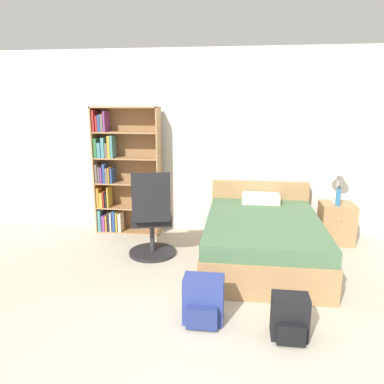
{
  "coord_description": "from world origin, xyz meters",
  "views": [
    {
      "loc": [
        0.09,
        -2.14,
        1.87
      ],
      "look_at": [
        -0.44,
        1.98,
        0.87
      ],
      "focal_mm": 35.0,
      "sensor_mm": 36.0,
      "label": 1
    }
  ],
  "objects_px": {
    "bookshelf": "(119,173)",
    "table_lamp": "(339,169)",
    "backpack_blue": "(203,301)",
    "bed": "(262,238)",
    "water_bottle": "(338,197)",
    "office_chair": "(152,220)",
    "nightstand": "(336,223)",
    "backpack_black": "(290,318)"
  },
  "relations": [
    {
      "from": "bookshelf",
      "to": "office_chair",
      "type": "xyz_separation_m",
      "value": [
        0.68,
        -0.89,
        -0.4
      ]
    },
    {
      "from": "bookshelf",
      "to": "bed",
      "type": "xyz_separation_m",
      "value": [
        2.01,
        -0.8,
        -0.6
      ]
    },
    {
      "from": "nightstand",
      "to": "water_bottle",
      "type": "bearing_deg",
      "value": -107.53
    },
    {
      "from": "table_lamp",
      "to": "backpack_blue",
      "type": "distance_m",
      "value": 2.81
    },
    {
      "from": "backpack_black",
      "to": "backpack_blue",
      "type": "distance_m",
      "value": 0.73
    },
    {
      "from": "office_chair",
      "to": "backpack_blue",
      "type": "distance_m",
      "value": 1.55
    },
    {
      "from": "water_bottle",
      "to": "table_lamp",
      "type": "bearing_deg",
      "value": 84.58
    },
    {
      "from": "office_chair",
      "to": "water_bottle",
      "type": "relative_size",
      "value": 4.26
    },
    {
      "from": "bookshelf",
      "to": "office_chair",
      "type": "relative_size",
      "value": 1.66
    },
    {
      "from": "office_chair",
      "to": "table_lamp",
      "type": "xyz_separation_m",
      "value": [
        2.35,
        0.85,
        0.53
      ]
    },
    {
      "from": "bed",
      "to": "backpack_blue",
      "type": "distance_m",
      "value": 1.52
    },
    {
      "from": "bookshelf",
      "to": "water_bottle",
      "type": "distance_m",
      "value": 3.02
    },
    {
      "from": "nightstand",
      "to": "bookshelf",
      "type": "bearing_deg",
      "value": 178.54
    },
    {
      "from": "bed",
      "to": "nightstand",
      "type": "relative_size",
      "value": 3.56
    },
    {
      "from": "bookshelf",
      "to": "bed",
      "type": "distance_m",
      "value": 2.25
    },
    {
      "from": "water_bottle",
      "to": "bookshelf",
      "type": "bearing_deg",
      "value": 176.58
    },
    {
      "from": "water_bottle",
      "to": "backpack_blue",
      "type": "height_order",
      "value": "water_bottle"
    },
    {
      "from": "bed",
      "to": "table_lamp",
      "type": "relative_size",
      "value": 3.46
    },
    {
      "from": "nightstand",
      "to": "table_lamp",
      "type": "xyz_separation_m",
      "value": [
        -0.02,
        0.04,
        0.73
      ]
    },
    {
      "from": "bookshelf",
      "to": "table_lamp",
      "type": "bearing_deg",
      "value": -0.75
    },
    {
      "from": "bookshelf",
      "to": "nightstand",
      "type": "height_order",
      "value": "bookshelf"
    },
    {
      "from": "table_lamp",
      "to": "water_bottle",
      "type": "distance_m",
      "value": 0.36
    },
    {
      "from": "nightstand",
      "to": "backpack_black",
      "type": "bearing_deg",
      "value": -111.29
    },
    {
      "from": "office_chair",
      "to": "backpack_blue",
      "type": "height_order",
      "value": "office_chair"
    },
    {
      "from": "office_chair",
      "to": "bookshelf",
      "type": "bearing_deg",
      "value": 127.23
    },
    {
      "from": "bed",
      "to": "backpack_blue",
      "type": "relative_size",
      "value": 4.75
    },
    {
      "from": "bed",
      "to": "nightstand",
      "type": "xyz_separation_m",
      "value": [
        1.03,
        0.72,
        -0.01
      ]
    },
    {
      "from": "bookshelf",
      "to": "backpack_blue",
      "type": "distance_m",
      "value": 2.73
    },
    {
      "from": "bed",
      "to": "water_bottle",
      "type": "xyz_separation_m",
      "value": [
        1.0,
        0.62,
        0.39
      ]
    },
    {
      "from": "bookshelf",
      "to": "table_lamp",
      "type": "relative_size",
      "value": 3.21
    },
    {
      "from": "bookshelf",
      "to": "nightstand",
      "type": "relative_size",
      "value": 3.31
    },
    {
      "from": "bed",
      "to": "bookshelf",
      "type": "bearing_deg",
      "value": 158.35
    },
    {
      "from": "office_chair",
      "to": "table_lamp",
      "type": "distance_m",
      "value": 2.55
    },
    {
      "from": "bookshelf",
      "to": "table_lamp",
      "type": "xyz_separation_m",
      "value": [
        3.02,
        -0.04,
        0.13
      ]
    },
    {
      "from": "table_lamp",
      "to": "water_bottle",
      "type": "height_order",
      "value": "table_lamp"
    },
    {
      "from": "bed",
      "to": "office_chair",
      "type": "relative_size",
      "value": 1.78
    },
    {
      "from": "backpack_black",
      "to": "bookshelf",
      "type": "bearing_deg",
      "value": 132.53
    },
    {
      "from": "bookshelf",
      "to": "bed",
      "type": "bearing_deg",
      "value": -21.65
    },
    {
      "from": "bed",
      "to": "backpack_blue",
      "type": "xyz_separation_m",
      "value": [
        -0.57,
        -1.41,
        -0.08
      ]
    },
    {
      "from": "bed",
      "to": "office_chair",
      "type": "distance_m",
      "value": 1.35
    },
    {
      "from": "office_chair",
      "to": "water_bottle",
      "type": "distance_m",
      "value": 2.45
    },
    {
      "from": "bookshelf",
      "to": "backpack_blue",
      "type": "bearing_deg",
      "value": -56.89
    }
  ]
}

